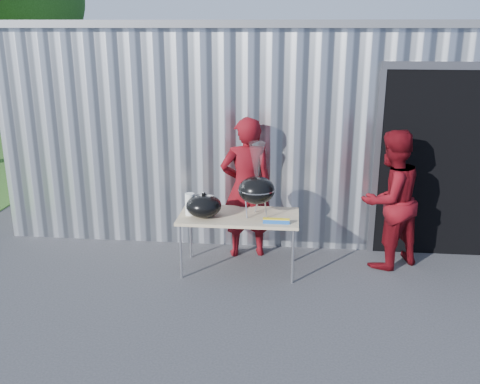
# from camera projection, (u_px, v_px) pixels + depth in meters

# --- Properties ---
(ground) EXTENTS (80.00, 80.00, 0.00)m
(ground) POSITION_uv_depth(u_px,v_px,m) (206.00, 302.00, 6.12)
(ground) COLOR #333336
(building) EXTENTS (8.20, 6.20, 3.10)m
(building) POSITION_uv_depth(u_px,v_px,m) (293.00, 109.00, 9.93)
(building) COLOR silver
(building) RESTS_ON ground
(folding_table) EXTENTS (1.50, 0.75, 0.75)m
(folding_table) POSITION_uv_depth(u_px,v_px,m) (239.00, 218.00, 6.73)
(folding_table) COLOR tan
(folding_table) RESTS_ON ground
(kettle_grill) EXTENTS (0.46, 0.46, 0.94)m
(kettle_grill) POSITION_uv_depth(u_px,v_px,m) (257.00, 184.00, 6.56)
(kettle_grill) COLOR black
(kettle_grill) RESTS_ON folding_table
(grill_lid) EXTENTS (0.44, 0.44, 0.32)m
(grill_lid) POSITION_uv_depth(u_px,v_px,m) (204.00, 206.00, 6.62)
(grill_lid) COLOR black
(grill_lid) RESTS_ON folding_table
(paper_towels) EXTENTS (0.12, 0.12, 0.28)m
(paper_towels) POSITION_uv_depth(u_px,v_px,m) (190.00, 204.00, 6.69)
(paper_towels) COLOR white
(paper_towels) RESTS_ON folding_table
(white_tub) EXTENTS (0.20, 0.15, 0.10)m
(white_tub) POSITION_uv_depth(u_px,v_px,m) (198.00, 205.00, 6.95)
(white_tub) COLOR white
(white_tub) RESTS_ON folding_table
(foil_box) EXTENTS (0.32, 0.05, 0.06)m
(foil_box) POSITION_uv_depth(u_px,v_px,m) (276.00, 221.00, 6.43)
(foil_box) COLOR #1A53AB
(foil_box) RESTS_ON folding_table
(person_cook) EXTENTS (0.79, 0.61, 1.91)m
(person_cook) POSITION_uv_depth(u_px,v_px,m) (246.00, 188.00, 7.13)
(person_cook) COLOR #5A090F
(person_cook) RESTS_ON ground
(person_bystander) EXTENTS (1.11, 1.06, 1.81)m
(person_bystander) POSITION_uv_depth(u_px,v_px,m) (390.00, 200.00, 6.82)
(person_bystander) COLOR #5A090F
(person_bystander) RESTS_ON ground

